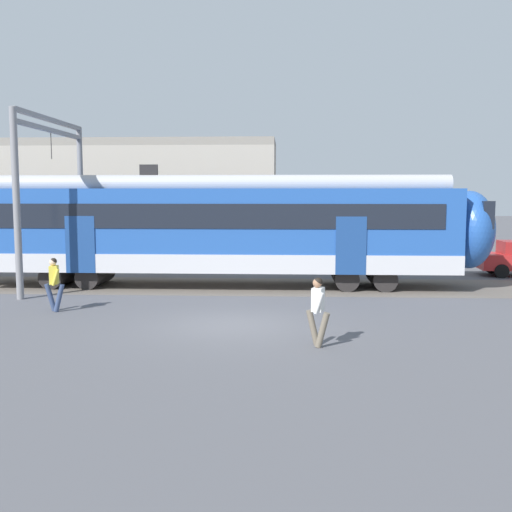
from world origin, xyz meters
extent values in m
plane|color=#515156|center=(0.00, 0.00, 0.00)|extent=(160.00, 160.00, 0.00)
cube|color=silver|center=(-1.15, 6.86, 1.05)|extent=(18.00, 3.06, 0.70)
cube|color=#2351A3|center=(-1.15, 6.86, 2.60)|extent=(18.00, 3.00, 2.40)
cube|color=black|center=(-1.15, 5.34, 2.80)|extent=(16.56, 0.03, 0.90)
cube|color=navy|center=(3.80, 5.34, 1.75)|extent=(1.10, 0.04, 2.10)
cube|color=navy|center=(-6.10, 5.34, 1.75)|extent=(1.10, 0.04, 2.10)
cylinder|color=#A4A4A9|center=(-1.15, 6.86, 3.98)|extent=(17.64, 0.70, 0.70)
cube|color=black|center=(-3.85, 6.86, 4.53)|extent=(0.70, 0.12, 0.40)
cylinder|color=black|center=(5.13, 6.86, 0.45)|extent=(0.90, 2.40, 0.90)
cylinder|color=black|center=(3.73, 6.86, 0.45)|extent=(0.90, 2.40, 0.90)
cylinder|color=black|center=(-6.03, 6.86, 0.45)|extent=(0.90, 2.40, 0.90)
cylinder|color=black|center=(-7.43, 6.86, 0.45)|extent=(0.90, 2.40, 0.90)
ellipsoid|color=#2351A3|center=(8.40, 6.86, 2.25)|extent=(1.80, 2.85, 2.95)
cube|color=black|center=(8.75, 6.86, 2.85)|extent=(0.40, 2.40, 1.00)
cylinder|color=navy|center=(-5.79, 1.69, 0.43)|extent=(0.38, 0.22, 0.87)
cylinder|color=navy|center=(-5.48, 1.57, 0.43)|extent=(0.38, 0.22, 0.87)
cube|color=gold|center=(-5.64, 1.63, 1.14)|extent=(0.31, 0.40, 0.56)
cylinder|color=gold|center=(-5.52, 1.43, 1.09)|extent=(0.26, 0.14, 0.52)
cylinder|color=gold|center=(-5.76, 1.83, 1.09)|extent=(0.26, 0.14, 0.52)
sphere|color=beige|center=(-5.66, 1.63, 1.53)|extent=(0.22, 0.22, 0.22)
sphere|color=black|center=(-5.64, 1.63, 1.56)|extent=(0.20, 0.20, 0.20)
cylinder|color=#6B6051|center=(2.13, -2.08, 0.43)|extent=(0.38, 0.25, 0.87)
cylinder|color=#6B6051|center=(2.34, -2.34, 0.43)|extent=(0.38, 0.25, 0.87)
cube|color=silver|center=(2.23, -2.21, 1.14)|extent=(0.34, 0.42, 0.56)
cylinder|color=silver|center=(2.24, -2.45, 1.09)|extent=(0.26, 0.16, 0.52)
cylinder|color=silver|center=(2.23, -1.98, 1.09)|extent=(0.26, 0.16, 0.52)
sphere|color=#9E7051|center=(2.22, -2.21, 1.53)|extent=(0.22, 0.22, 0.22)
sphere|color=black|center=(2.23, -2.21, 1.56)|extent=(0.20, 0.20, 0.20)
cylinder|color=black|center=(10.81, 11.30, 0.30)|extent=(0.61, 0.23, 0.60)
cylinder|color=black|center=(10.72, 9.74, 0.30)|extent=(0.61, 0.23, 0.60)
cylinder|color=gray|center=(-7.65, 3.66, 3.25)|extent=(0.24, 0.24, 6.50)
cylinder|color=gray|center=(-7.65, 10.06, 3.25)|extent=(0.24, 0.24, 6.50)
cube|color=gray|center=(-7.65, 6.86, 6.45)|extent=(0.20, 6.40, 0.16)
cube|color=gray|center=(-7.65, 6.86, 6.05)|extent=(0.20, 6.40, 0.16)
cylinder|color=black|center=(-7.65, 6.86, 5.45)|extent=(0.03, 0.03, 1.00)
cube|color=#B2A899|center=(-9.23, 16.02, 3.00)|extent=(20.18, 5.00, 6.00)
cube|color=gray|center=(-9.23, 16.02, 6.20)|extent=(20.18, 5.00, 0.40)
camera|label=1|loc=(1.48, -16.21, 3.65)|focal=42.00mm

